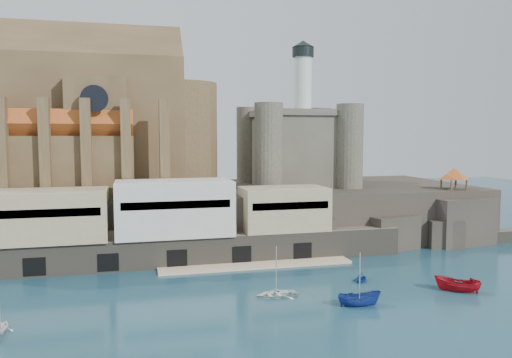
{
  "coord_description": "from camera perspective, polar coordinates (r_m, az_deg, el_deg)",
  "views": [
    {
      "loc": [
        -16.26,
        -55.04,
        20.19
      ],
      "look_at": [
        5.38,
        32.0,
        12.21
      ],
      "focal_mm": 35.0,
      "sensor_mm": 36.0,
      "label": 1
    }
  ],
  "objects": [
    {
      "name": "boat_4",
      "position": [
        59.68,
        -27.18,
        -15.27
      ],
      "size": [
        3.09,
        2.17,
        3.29
      ],
      "primitive_type": "imported",
      "rotation": [
        0.0,
        0.0,
        2.98
      ],
      "color": "white",
      "rests_on": "ground"
    },
    {
      "name": "castle_keep",
      "position": [
        101.42,
        4.64,
        4.01
      ],
      "size": [
        21.2,
        21.2,
        29.3
      ],
      "color": "#4B483B",
      "rests_on": "promontory"
    },
    {
      "name": "boat_2",
      "position": [
        62.11,
        11.71,
        -14.0
      ],
      "size": [
        2.24,
        2.2,
        5.28
      ],
      "primitive_type": "imported",
      "rotation": [
        0.0,
        0.0,
        1.46
      ],
      "color": "navy",
      "rests_on": "ground"
    },
    {
      "name": "boat_6",
      "position": [
        64.37,
        2.33,
        -13.2
      ],
      "size": [
        1.25,
        3.82,
        5.29
      ],
      "primitive_type": "imported",
      "rotation": [
        0.0,
        0.0,
        4.75
      ],
      "color": "white",
      "rests_on": "ground"
    },
    {
      "name": "promontory",
      "position": [
        96.97,
        -4.26,
        -3.99
      ],
      "size": [
        100.0,
        36.0,
        10.0
      ],
      "color": "black",
      "rests_on": "ground"
    },
    {
      "name": "pavilion",
      "position": [
        100.08,
        21.69,
        0.45
      ],
      "size": [
        6.4,
        6.4,
        5.4
      ],
      "color": "brown",
      "rests_on": "rock_outcrop"
    },
    {
      "name": "quay",
      "position": [
        79.61,
        -9.41,
        -5.21
      ],
      "size": [
        70.0,
        12.0,
        13.05
      ],
      "color": "#60594C",
      "rests_on": "ground"
    },
    {
      "name": "ground",
      "position": [
        60.84,
        2.43,
        -14.31
      ],
      "size": [
        300.0,
        300.0,
        0.0
      ],
      "primitive_type": "plane",
      "color": "#173D4E",
      "rests_on": "ground"
    },
    {
      "name": "boat_7",
      "position": [
        71.7,
        11.9,
        -11.38
      ],
      "size": [
        2.94,
        2.99,
        3.02
      ],
      "primitive_type": "imported",
      "rotation": [
        0.0,
        0.0,
        5.46
      ],
      "color": "navy",
      "rests_on": "ground"
    },
    {
      "name": "boat_5",
      "position": [
        70.92,
        22.0,
        -11.84
      ],
      "size": [
        3.05,
        3.03,
        5.71
      ],
      "primitive_type": "imported",
      "rotation": [
        0.0,
        0.0,
        4.09
      ],
      "color": "maroon",
      "rests_on": "ground"
    },
    {
      "name": "church",
      "position": [
        97.23,
        -18.71,
        5.96
      ],
      "size": [
        47.0,
        25.93,
        30.51
      ],
      "color": "brown",
      "rests_on": "promontory"
    },
    {
      "name": "rock_outcrop",
      "position": [
        100.98,
        21.58,
        -4.49
      ],
      "size": [
        14.5,
        10.5,
        8.7
      ],
      "color": "black",
      "rests_on": "ground"
    }
  ]
}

